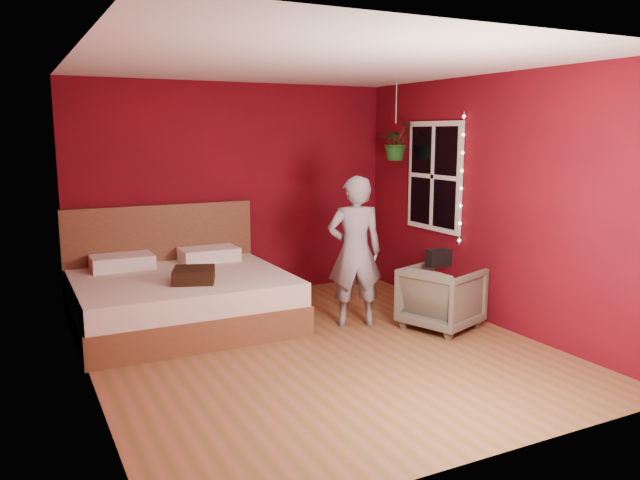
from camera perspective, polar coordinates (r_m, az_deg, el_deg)
The scene contains 10 objects.
floor at distance 5.94m, azimuth -0.15°, elevation -9.93°, with size 4.50×4.50×0.00m, color brown.
room_walls at distance 5.60m, azimuth -0.16°, elevation 6.45°, with size 4.04×4.54×2.62m.
window at distance 7.42m, azimuth 10.38°, elevation 5.74°, with size 0.05×0.97×1.27m.
fairy_lights at distance 7.00m, azimuth 12.82°, elevation 5.41°, with size 0.04×0.04×1.45m.
bed at distance 6.78m, azimuth -12.72°, elevation -4.93°, with size 2.16×1.84×1.19m.
person at distance 6.47m, azimuth 3.20°, elevation -1.07°, with size 0.57×0.38×1.57m, color slate.
armchair at distance 6.58m, azimuth 11.05°, elevation -5.18°, with size 0.69×0.71×0.65m, color #5F5A4B.
handbag at distance 6.51m, azimuth 10.79°, elevation -1.60°, with size 0.25×0.12×0.18m, color black.
throw_pillow at distance 6.31m, azimuth -11.45°, elevation -3.16°, with size 0.40×0.40×0.14m, color black.
hanging_plant at distance 7.69m, azimuth 6.91°, elevation 8.89°, with size 0.51×0.48×0.93m.
Camera 1 is at (-2.52, -4.99, 2.01)m, focal length 35.00 mm.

